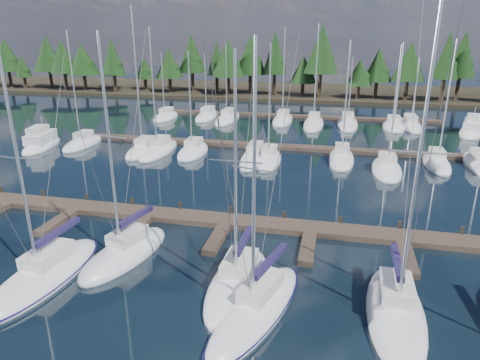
% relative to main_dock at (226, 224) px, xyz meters
% --- Properties ---
extents(ground, '(260.00, 260.00, 0.00)m').
position_rel_main_dock_xyz_m(ground, '(0.00, 12.64, -0.20)').
color(ground, black).
rests_on(ground, ground).
extents(far_shore, '(220.00, 30.00, 0.60)m').
position_rel_main_dock_xyz_m(far_shore, '(0.00, 72.64, 0.10)').
color(far_shore, '#2B2418').
rests_on(far_shore, ground).
extents(main_dock, '(44.00, 6.13, 0.90)m').
position_rel_main_dock_xyz_m(main_dock, '(0.00, 0.00, 0.00)').
color(main_dock, '#48382D').
rests_on(main_dock, ground).
extents(back_docks, '(50.00, 21.80, 0.40)m').
position_rel_main_dock_xyz_m(back_docks, '(0.00, 32.23, -0.00)').
color(back_docks, '#48382D').
rests_on(back_docks, ground).
extents(front_sailboat_1, '(3.56, 9.48, 13.22)m').
position_rel_main_dock_xyz_m(front_sailboat_1, '(-8.23, -8.85, 0.07)').
color(front_sailboat_1, silver).
rests_on(front_sailboat_1, ground).
extents(front_sailboat_2, '(4.21, 7.99, 14.12)m').
position_rel_main_dock_xyz_m(front_sailboat_2, '(-4.97, -5.56, 0.10)').
color(front_sailboat_2, silver).
rests_on(front_sailboat_2, ground).
extents(front_sailboat_3, '(3.15, 8.08, 13.35)m').
position_rel_main_dock_xyz_m(front_sailboat_3, '(2.60, -7.34, 0.08)').
color(front_sailboat_3, silver).
rests_on(front_sailboat_3, ground).
extents(front_sailboat_4, '(4.89, 9.50, 13.94)m').
position_rel_main_dock_xyz_m(front_sailboat_4, '(4.02, -9.33, 0.09)').
color(front_sailboat_4, silver).
rests_on(front_sailboat_4, ground).
extents(front_sailboat_5, '(2.90, 8.49, 15.41)m').
position_rel_main_dock_xyz_m(front_sailboat_5, '(10.68, -8.04, 0.10)').
color(front_sailboat_5, silver).
rests_on(front_sailboat_5, ground).
extents(back_sailboat_rows, '(47.63, 32.11, 16.67)m').
position_rel_main_dock_xyz_m(back_sailboat_rows, '(0.66, 28.12, 0.06)').
color(back_sailboat_rows, silver).
rests_on(back_sailboat_rows, ground).
extents(motor_yacht_left, '(4.63, 8.93, 4.25)m').
position_rel_main_dock_xyz_m(motor_yacht_left, '(-27.41, 16.90, 0.27)').
color(motor_yacht_left, silver).
rests_on(motor_yacht_left, ground).
extents(motor_yacht_right, '(5.39, 9.26, 4.39)m').
position_rel_main_dock_xyz_m(motor_yacht_right, '(25.48, 36.04, 0.28)').
color(motor_yacht_right, silver).
rests_on(motor_yacht_right, ground).
extents(tree_line, '(186.13, 11.72, 14.12)m').
position_rel_main_dock_xyz_m(tree_line, '(-1.40, 62.82, 7.21)').
color(tree_line, black).
rests_on(tree_line, far_shore).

